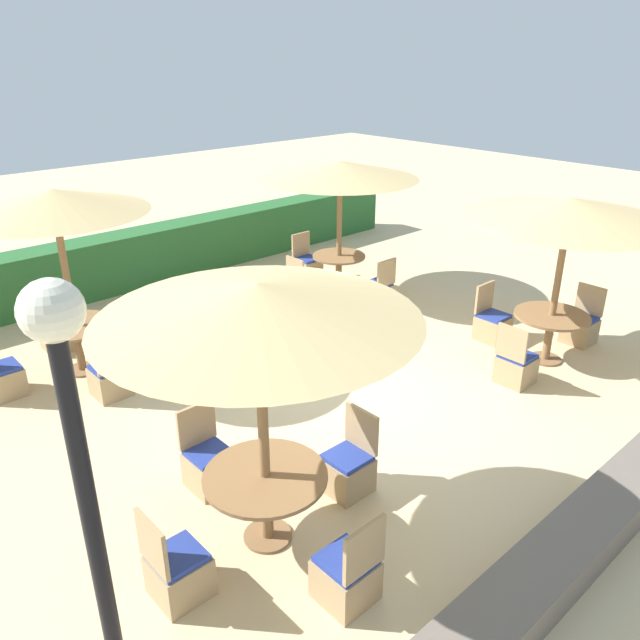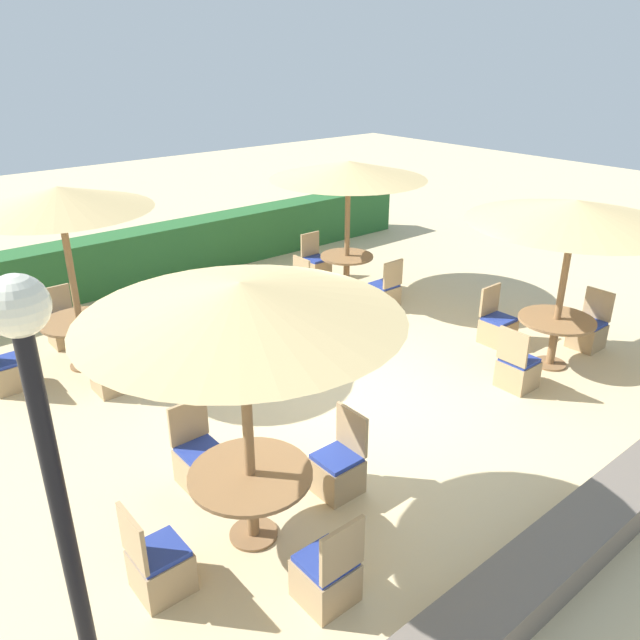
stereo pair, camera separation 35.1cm
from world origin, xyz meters
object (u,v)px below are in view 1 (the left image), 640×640
at_px(lamp_post, 75,434).
at_px(parasol_back_right, 340,170).
at_px(round_table_back_right, 339,263).
at_px(round_table_front_right, 551,324).
at_px(round_table_back_left, 76,334).
at_px(parasol_back_left, 53,202).
at_px(patio_chair_front_left_west, 177,571).
at_px(patio_chair_front_right_west, 515,366).
at_px(patio_chair_back_left_east, 144,335).
at_px(patio_chair_back_left_north, 58,333).
at_px(patio_chair_back_right_south, 378,292).
at_px(patio_chair_back_right_west, 303,290).
at_px(patio_chair_front_right_north, 492,325).
at_px(patio_chair_back_left_west, 3,378).
at_px(patio_chair_front_left_north, 209,465).
at_px(patio_chair_front_right_east, 580,327).
at_px(parasol_front_left, 258,303).
at_px(patio_chair_front_left_south, 347,575).
at_px(patio_chair_back_left_south, 110,378).
at_px(patio_chair_front_left_east, 348,469).
at_px(round_table_front_left, 266,487).
at_px(parasol_front_right, 569,209).
at_px(patio_chair_back_right_north, 307,266).

distance_m(lamp_post, parasol_back_right, 8.61).
bearing_deg(round_table_back_right, round_table_front_right, -85.77).
xyz_separation_m(round_table_back_left, parasol_back_right, (5.11, -0.20, 1.76)).
bearing_deg(round_table_front_right, parasol_back_left, 140.51).
relative_size(round_table_back_left, parasol_back_right, 0.38).
xyz_separation_m(patio_chair_front_left_west, patio_chair_front_right_west, (5.51, 0.09, 0.00)).
relative_size(parasol_back_left, patio_chair_back_left_east, 2.92).
relative_size(lamp_post, round_table_back_right, 3.26).
height_order(patio_chair_back_left_north, patio_chair_back_right_south, same).
xyz_separation_m(patio_chair_back_right_west, patio_chair_front_right_north, (1.26, -3.26, 0.00)).
distance_m(patio_chair_back_left_west, patio_chair_front_left_north, 3.69).
relative_size(patio_chair_back_left_north, round_table_front_right, 0.84).
relative_size(patio_chair_front_left_west, patio_chair_front_right_east, 1.00).
bearing_deg(parasol_front_left, patio_chair_back_right_west, 45.81).
distance_m(patio_chair_front_left_west, patio_chair_back_right_west, 6.85).
xyz_separation_m(patio_chair_back_left_west, patio_chair_front_left_south, (1.06, -5.65, 0.00)).
distance_m(patio_chair_back_left_west, patio_chair_front_left_south, 5.75).
height_order(patio_chair_front_left_south, patio_chair_front_right_east, same).
xyz_separation_m(patio_chair_back_left_east, round_table_back_right, (4.07, -0.19, 0.31)).
bearing_deg(patio_chair_front_right_east, patio_chair_front_right_west, 90.85).
distance_m(patio_chair_front_left_south, patio_chair_back_right_west, 6.85).
height_order(parasol_back_left, patio_chair_back_left_south, parasol_back_left).
bearing_deg(patio_chair_back_left_south, patio_chair_back_left_north, 89.02).
xyz_separation_m(lamp_post, patio_chair_back_left_east, (2.93, 5.21, -2.09)).
relative_size(parasol_back_left, patio_chair_back_left_south, 2.92).
relative_size(round_table_back_right, patio_chair_front_right_north, 1.09).
height_order(patio_chair_front_left_north, patio_chair_front_left_east, same).
xyz_separation_m(patio_chair_front_left_east, patio_chair_front_left_west, (-2.10, -0.02, 0.00)).
bearing_deg(parasol_back_left, lamp_post, -109.98).
bearing_deg(patio_chair_front_left_north, round_table_front_right, 170.23).
height_order(patio_chair_back_left_north, round_table_front_right, patio_chair_back_left_north).
relative_size(round_table_front_left, parasol_back_right, 0.41).
bearing_deg(patio_chair_front_right_west, round_table_front_left, -89.28).
bearing_deg(lamp_post, round_table_back_left, 70.02).
distance_m(round_table_back_left, patio_chair_front_left_east, 4.72).
relative_size(patio_chair_front_left_south, patio_chair_front_right_west, 1.00).
bearing_deg(round_table_front_right, patio_chair_back_left_south, 147.20).
bearing_deg(round_table_front_right, patio_chair_front_left_north, 170.23).
bearing_deg(round_table_back_right, patio_chair_back_right_south, -88.98).
bearing_deg(round_table_back_right, patio_chair_back_right_west, -178.62).
xyz_separation_m(parasol_back_right, round_table_back_right, (0.00, 0.00, -1.79)).
distance_m(patio_chair_back_left_west, parasol_front_right, 8.17).
height_order(round_table_back_right, patio_chair_back_right_west, patio_chair_back_right_west).
bearing_deg(patio_chair_front_right_east, patio_chair_front_left_east, 91.05).
distance_m(patio_chair_front_left_north, parasol_back_right, 6.48).
relative_size(patio_chair_back_left_south, patio_chair_front_right_east, 1.00).
relative_size(patio_chair_front_left_east, patio_chair_back_right_north, 1.00).
height_order(parasol_front_left, patio_chair_back_right_south, parasol_front_left).
relative_size(parasol_back_left, patio_chair_front_right_west, 2.92).
xyz_separation_m(parasol_back_right, patio_chair_front_right_north, (0.32, -3.28, -2.10)).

